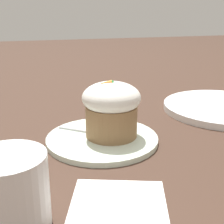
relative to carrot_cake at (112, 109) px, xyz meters
name	(u,v)px	position (x,y,z in m)	size (l,w,h in m)	color
ground_plane	(102,141)	(0.02, 0.00, -0.07)	(4.00, 4.00, 0.00)	#3D281E
dessert_plate	(102,139)	(0.02, 0.00, -0.06)	(0.22, 0.22, 0.01)	silver
carrot_cake	(112,109)	(0.00, 0.00, 0.00)	(0.11, 0.11, 0.11)	olive
spoon	(96,132)	(0.03, -0.02, -0.05)	(0.10, 0.09, 0.01)	silver
coffee_cup	(8,192)	(0.18, 0.20, -0.02)	(0.13, 0.09, 0.09)	white
side_plate	(222,108)	(-0.32, -0.10, -0.06)	(0.29, 0.29, 0.02)	white
paper_napkin	(119,202)	(0.05, 0.20, -0.06)	(0.15, 0.14, 0.00)	white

